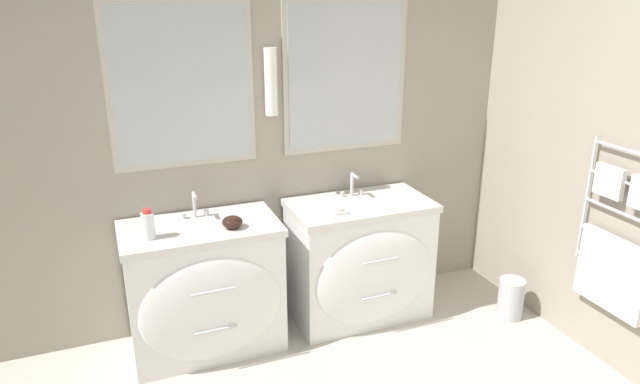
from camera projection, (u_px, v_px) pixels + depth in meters
name	position (u px, v px, depth m)	size (l,w,h in m)	color
wall_back	(268.00, 129.00, 3.70)	(4.99, 0.16, 2.60)	#9E9384
wall_right	(620.00, 153.00, 3.25)	(0.13, 4.22, 2.60)	#9E9384
vanity_left	(205.00, 289.00, 3.52)	(0.94, 0.60, 0.84)	white
vanity_right	(361.00, 260.00, 3.89)	(0.94, 0.60, 0.84)	white
faucet_left	(195.00, 206.00, 3.50)	(0.17, 0.11, 0.16)	silver
faucet_right	(353.00, 185.00, 3.87)	(0.17, 0.11, 0.16)	silver
toiletry_bottle	(148.00, 225.00, 3.20)	(0.07, 0.07, 0.18)	silver
amenity_bowl	(232.00, 222.00, 3.36)	(0.12, 0.12, 0.07)	black
soap_dish	(340.00, 212.00, 3.57)	(0.09, 0.06, 0.04)	white
waste_bin	(511.00, 298.00, 3.96)	(0.18, 0.18, 0.29)	#B7B7BC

